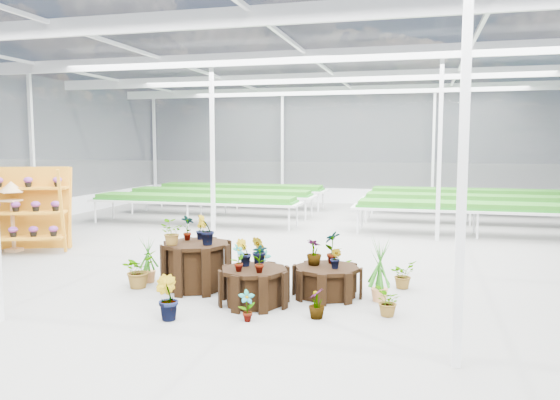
% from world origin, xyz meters
% --- Properties ---
extents(ground_plane, '(24.00, 24.00, 0.00)m').
position_xyz_m(ground_plane, '(0.00, 0.00, 0.00)').
color(ground_plane, gray).
rests_on(ground_plane, ground).
extents(greenhouse_shell, '(18.00, 24.00, 4.50)m').
position_xyz_m(greenhouse_shell, '(0.00, 0.00, 2.25)').
color(greenhouse_shell, white).
rests_on(greenhouse_shell, ground).
extents(steel_frame, '(18.00, 24.00, 4.50)m').
position_xyz_m(steel_frame, '(0.00, 0.00, 2.25)').
color(steel_frame, silver).
rests_on(steel_frame, ground).
extents(nursery_benches, '(16.00, 7.00, 0.84)m').
position_xyz_m(nursery_benches, '(0.00, 7.20, 0.42)').
color(nursery_benches, silver).
rests_on(nursery_benches, ground).
extents(plinth_tall, '(1.29, 1.29, 0.79)m').
position_xyz_m(plinth_tall, '(-1.04, -1.73, 0.39)').
color(plinth_tall, black).
rests_on(plinth_tall, ground).
extents(plinth_mid, '(1.27, 1.27, 0.56)m').
position_xyz_m(plinth_mid, '(0.16, -2.33, 0.28)').
color(plinth_mid, black).
rests_on(plinth_mid, ground).
extents(plinth_low, '(1.10, 1.10, 0.48)m').
position_xyz_m(plinth_low, '(1.16, -1.63, 0.24)').
color(plinth_low, black).
rests_on(plinth_low, ground).
extents(shelf_rack, '(2.02, 1.56, 1.90)m').
position_xyz_m(shelf_rack, '(-5.97, 0.22, 0.95)').
color(shelf_rack, orange).
rests_on(shelf_rack, ground).
extents(bird_table, '(0.43, 0.43, 1.60)m').
position_xyz_m(bird_table, '(-6.30, 0.16, 0.80)').
color(bird_table, tan).
rests_on(bird_table, ground).
extents(nursery_plants, '(4.90, 2.99, 1.29)m').
position_xyz_m(nursery_plants, '(-0.11, -1.64, 0.45)').
color(nursery_plants, '#226417').
rests_on(nursery_plants, ground).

